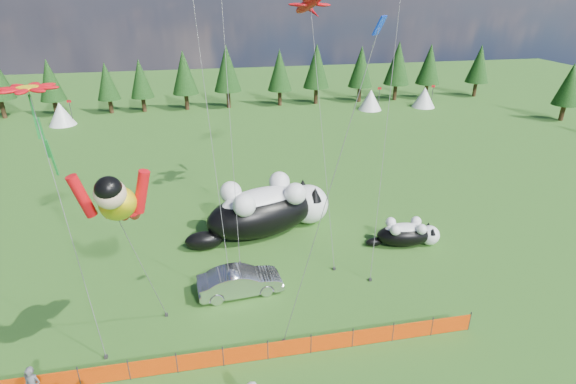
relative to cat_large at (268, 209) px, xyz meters
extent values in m
plane|color=#10370A|center=(-2.84, -8.62, -1.79)|extent=(160.00, 160.00, 0.00)
cylinder|color=#262626|center=(-11.84, -11.62, -1.24)|extent=(0.06, 0.06, 1.10)
cylinder|color=#262626|center=(-9.84, -11.62, -1.24)|extent=(0.06, 0.06, 1.10)
cylinder|color=#262626|center=(-7.84, -11.62, -1.24)|extent=(0.06, 0.06, 1.10)
cylinder|color=#262626|center=(-5.84, -11.62, -1.24)|extent=(0.06, 0.06, 1.10)
cylinder|color=#262626|center=(-3.84, -11.62, -1.24)|extent=(0.06, 0.06, 1.10)
cylinder|color=#262626|center=(-1.84, -11.62, -1.24)|extent=(0.06, 0.06, 1.10)
cylinder|color=#262626|center=(0.16, -11.62, -1.24)|extent=(0.06, 0.06, 1.10)
cylinder|color=#262626|center=(2.16, -11.62, -1.24)|extent=(0.06, 0.06, 1.10)
cylinder|color=#262626|center=(4.16, -11.62, -1.24)|extent=(0.06, 0.06, 1.10)
cylinder|color=#262626|center=(6.16, -11.62, -1.24)|extent=(0.06, 0.06, 1.10)
cylinder|color=#262626|center=(8.16, -11.62, -1.24)|extent=(0.06, 0.06, 1.10)
cube|color=#ED3D05|center=(-10.84, -11.62, -1.29)|extent=(2.00, 0.04, 0.90)
cube|color=#ED3D05|center=(-8.84, -11.62, -1.29)|extent=(2.00, 0.04, 0.90)
cube|color=#ED3D05|center=(-6.84, -11.62, -1.29)|extent=(2.00, 0.04, 0.90)
cube|color=#ED3D05|center=(-4.84, -11.62, -1.29)|extent=(2.00, 0.04, 0.90)
cube|color=#ED3D05|center=(-2.84, -11.62, -1.29)|extent=(2.00, 0.04, 0.90)
cube|color=#ED3D05|center=(-0.84, -11.62, -1.29)|extent=(2.00, 0.04, 0.90)
cube|color=#ED3D05|center=(1.16, -11.62, -1.29)|extent=(2.00, 0.04, 0.90)
cube|color=#ED3D05|center=(3.16, -11.62, -1.29)|extent=(2.00, 0.04, 0.90)
cube|color=#ED3D05|center=(5.16, -11.62, -1.29)|extent=(2.00, 0.04, 0.90)
cube|color=#ED3D05|center=(7.16, -11.62, -1.29)|extent=(2.00, 0.04, 0.90)
ellipsoid|color=black|center=(-0.43, -0.14, -0.23)|extent=(8.57, 5.85, 3.13)
ellipsoid|color=white|center=(-0.43, -0.14, 0.56)|extent=(6.43, 4.27, 1.92)
sphere|color=white|center=(3.05, 0.96, -0.40)|extent=(2.79, 2.79, 2.79)
sphere|color=#CA4E76|center=(4.18, 1.32, -0.40)|extent=(0.39, 0.39, 0.39)
ellipsoid|color=black|center=(-4.42, -1.39, -1.19)|extent=(2.69, 1.90, 1.22)
cone|color=black|center=(3.31, 0.17, 0.71)|extent=(0.98, 0.98, 0.98)
cone|color=black|center=(2.80, 1.76, 0.71)|extent=(0.98, 0.98, 0.98)
sphere|color=white|center=(1.05, 1.52, 1.25)|extent=(1.46, 1.46, 1.46)
sphere|color=white|center=(1.73, -0.64, 1.25)|extent=(1.46, 1.46, 1.46)
sphere|color=white|center=(-2.43, 0.42, 1.25)|extent=(1.46, 1.46, 1.46)
sphere|color=white|center=(-1.75, -1.74, 1.25)|extent=(1.46, 1.46, 1.46)
ellipsoid|color=black|center=(8.44, -3.41, -1.06)|extent=(3.83, 2.13, 1.46)
ellipsoid|color=white|center=(8.44, -3.41, -0.70)|extent=(2.88, 1.54, 0.89)
sphere|color=white|center=(10.13, -3.61, -1.15)|extent=(1.30, 1.30, 1.30)
sphere|color=#CA4E76|center=(10.68, -3.68, -1.15)|extent=(0.18, 0.18, 0.18)
ellipsoid|color=black|center=(6.51, -3.17, -1.51)|extent=(1.20, 0.70, 0.57)
cone|color=black|center=(10.08, -4.00, -0.63)|extent=(0.45, 0.45, 0.45)
cone|color=black|center=(10.18, -3.23, -0.63)|extent=(0.45, 0.45, 0.45)
sphere|color=white|center=(9.39, -2.99, -0.38)|extent=(0.68, 0.68, 0.68)
sphere|color=white|center=(9.26, -4.04, -0.38)|extent=(0.68, 0.68, 0.68)
sphere|color=white|center=(7.70, -2.78, -0.38)|extent=(0.68, 0.68, 0.68)
sphere|color=white|center=(7.57, -3.83, -0.38)|extent=(0.68, 0.68, 0.68)
imported|color=silver|center=(-2.58, -6.47, -1.03)|extent=(4.74, 2.01, 1.52)
cylinder|color=#595959|center=(-6.92, -9.22, 2.27)|extent=(0.03, 0.03, 8.46)
cube|color=#262626|center=(-6.52, -7.68, -1.71)|extent=(0.15, 0.15, 0.16)
cylinder|color=#595959|center=(3.42, -0.44, 5.53)|extent=(0.03, 0.03, 17.35)
cube|color=#262626|center=(3.16, -5.32, -1.71)|extent=(0.15, 0.15, 0.16)
cylinder|color=#595959|center=(-10.00, -8.31, 4.09)|extent=(0.03, 0.03, 12.17)
cube|color=#262626|center=(-9.08, -10.13, -1.71)|extent=(0.15, 0.15, 0.16)
cube|color=#17822D|center=(-10.92, -6.49, 7.63)|extent=(0.17, 0.17, 3.85)
cylinder|color=#595959|center=(-3.54, -3.90, 6.71)|extent=(0.03, 0.03, 17.84)
cube|color=#262626|center=(-3.09, -6.97, -1.71)|extent=(0.15, 0.15, 0.16)
cylinder|color=#595959|center=(6.89, -2.61, 8.59)|extent=(0.03, 0.03, 22.49)
cube|color=#262626|center=(4.88, -6.79, -1.71)|extent=(0.15, 0.15, 0.16)
cylinder|color=#595959|center=(0.77, -10.92, 5.38)|extent=(0.03, 0.03, 14.47)
cube|color=#262626|center=(-0.93, -10.71, -1.71)|extent=(0.15, 0.15, 0.16)
cylinder|color=#595959|center=(-2.25, -0.01, 6.88)|extent=(0.03, 0.03, 18.51)
cube|color=#262626|center=(-2.34, -3.62, -1.71)|extent=(0.15, 0.15, 0.16)
camera|label=1|loc=(-3.92, -26.96, 13.59)|focal=28.00mm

